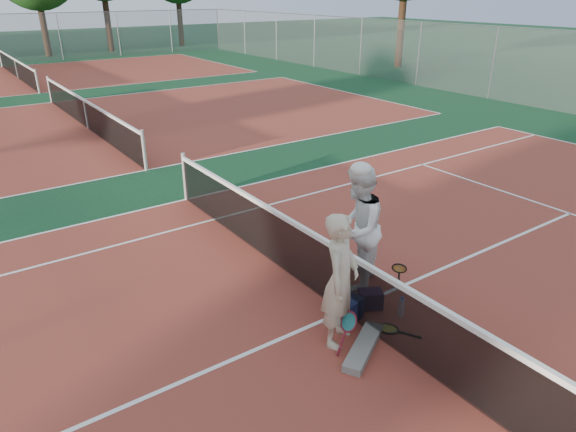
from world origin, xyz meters
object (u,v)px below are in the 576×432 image
(net_main, at_px, (345,283))
(sports_bag_purple, at_px, (370,299))
(player_a, at_px, (340,281))
(racket_spare, at_px, (389,329))
(racket_black_held, at_px, (398,276))
(sports_bag_navy, at_px, (347,310))
(water_bottle, at_px, (401,308))
(player_b, at_px, (357,228))
(racket_red, at_px, (348,331))

(net_main, distance_m, sports_bag_purple, 0.57)
(player_a, distance_m, racket_spare, 1.21)
(racket_black_held, xyz_separation_m, sports_bag_purple, (-0.68, -0.09, -0.12))
(player_a, distance_m, sports_bag_purple, 1.26)
(sports_bag_navy, relative_size, water_bottle, 1.43)
(player_b, distance_m, sports_bag_navy, 1.32)
(net_main, relative_size, player_b, 5.43)
(racket_black_held, relative_size, water_bottle, 1.74)
(sports_bag_navy, bearing_deg, racket_spare, -57.88)
(player_a, bearing_deg, player_b, 6.39)
(player_b, xyz_separation_m, racket_red, (-1.17, -1.17, -0.74))
(player_a, bearing_deg, racket_spare, -51.56)
(net_main, height_order, racket_black_held, net_main)
(player_b, height_order, racket_red, player_b)
(water_bottle, bearing_deg, net_main, 136.47)
(sports_bag_navy, bearing_deg, racket_red, -130.64)
(racket_red, distance_m, sports_bag_navy, 0.65)
(player_a, height_order, racket_black_held, player_a)
(net_main, height_order, player_b, player_b)
(net_main, height_order, water_bottle, net_main)
(racket_red, distance_m, racket_spare, 0.79)
(net_main, relative_size, sports_bag_navy, 25.51)
(racket_red, bearing_deg, player_a, 73.31)
(player_a, xyz_separation_m, racket_black_held, (1.59, 0.42, -0.68))
(sports_bag_purple, bearing_deg, racket_black_held, 7.85)
(water_bottle, bearing_deg, player_b, 87.09)
(net_main, xyz_separation_m, player_a, (-0.50, -0.46, 0.43))
(player_a, bearing_deg, sports_bag_purple, -13.57)
(racket_red, relative_size, sports_bag_purple, 1.56)
(water_bottle, bearing_deg, racket_black_held, 47.66)
(racket_red, height_order, sports_bag_navy, racket_red)
(racket_red, distance_m, racket_black_held, 1.72)
(water_bottle, bearing_deg, sports_bag_purple, 113.46)
(racket_black_held, bearing_deg, player_b, -89.04)
(player_b, relative_size, racket_red, 3.74)
(sports_bag_purple, distance_m, water_bottle, 0.48)
(sports_bag_navy, height_order, water_bottle, sports_bag_navy)
(player_a, xyz_separation_m, sports_bag_purple, (0.91, 0.33, -0.80))
(racket_spare, bearing_deg, sports_bag_navy, 3.32)
(player_a, distance_m, racket_red, 0.70)
(racket_spare, relative_size, water_bottle, 2.00)
(racket_red, bearing_deg, racket_black_held, 7.00)
(racket_black_held, bearing_deg, racket_red, -16.58)
(racket_red, height_order, racket_black_held, racket_red)
(player_b, distance_m, sports_bag_purple, 1.10)
(sports_bag_navy, bearing_deg, player_b, 42.19)
(water_bottle, bearing_deg, player_a, 173.91)
(net_main, distance_m, player_b, 0.97)
(sports_bag_purple, bearing_deg, water_bottle, -66.54)
(player_a, relative_size, sports_bag_purple, 5.44)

